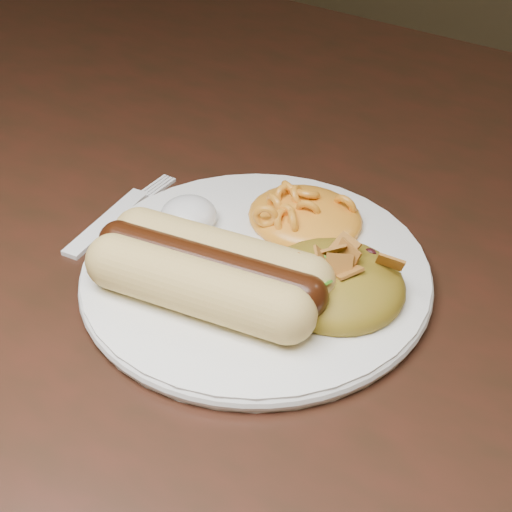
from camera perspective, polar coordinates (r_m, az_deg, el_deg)
The scene contains 7 objects.
table at distance 0.69m, azimuth 2.09°, elevation -4.80°, with size 1.60×0.90×0.75m.
plate at distance 0.58m, azimuth 0.00°, elevation -1.29°, with size 0.26×0.26×0.01m, color white.
hotdog at distance 0.54m, azimuth -3.45°, elevation -1.07°, with size 0.15×0.09×0.04m.
mac_and_cheese at distance 0.61m, azimuth 3.64°, elevation 3.85°, with size 0.09×0.08×0.04m, color #E5943F.
sour_cream at distance 0.62m, azimuth -4.96°, elevation 3.38°, with size 0.04×0.04×0.03m, color silver.
taco_salad at distance 0.55m, azimuth 5.80°, elevation -1.24°, with size 0.10×0.10×0.04m.
fork at distance 0.65m, azimuth -10.80°, elevation 2.42°, with size 0.02×0.15×0.00m, color white.
Camera 1 is at (0.26, -0.43, 1.13)m, focal length 55.00 mm.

